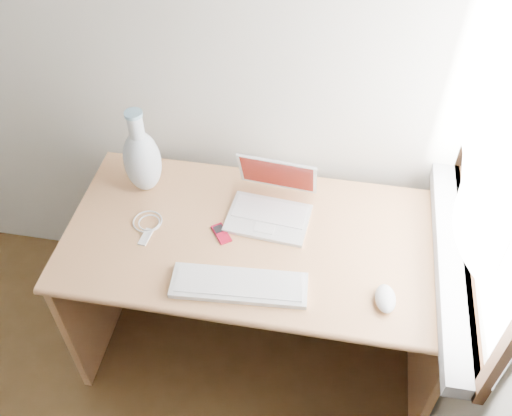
% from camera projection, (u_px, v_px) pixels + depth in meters
% --- Properties ---
extents(window, '(0.11, 0.99, 1.10)m').
position_uv_depth(window, '(505.00, 150.00, 1.55)').
color(window, silver).
rests_on(window, right_wall).
extents(desk, '(1.39, 0.70, 0.74)m').
position_uv_depth(desk, '(262.00, 256.00, 2.25)').
color(desk, tan).
rests_on(desk, floor).
extents(laptop, '(0.31, 0.27, 0.20)m').
position_uv_depth(laptop, '(270.00, 203.00, 2.10)').
color(laptop, white).
rests_on(laptop, desk).
extents(external_keyboard, '(0.46, 0.17, 0.02)m').
position_uv_depth(external_keyboard, '(239.00, 285.00, 1.88)').
color(external_keyboard, white).
rests_on(external_keyboard, desk).
extents(mouse, '(0.08, 0.12, 0.04)m').
position_uv_depth(mouse, '(385.00, 299.00, 1.84)').
color(mouse, white).
rests_on(mouse, desk).
extents(ipod, '(0.09, 0.10, 0.01)m').
position_uv_depth(ipod, '(221.00, 234.00, 2.05)').
color(ipod, '#A90B27').
rests_on(ipod, desk).
extents(cable_coil, '(0.14, 0.14, 0.01)m').
position_uv_depth(cable_coil, '(148.00, 221.00, 2.09)').
color(cable_coil, white).
rests_on(cable_coil, desk).
extents(remote, '(0.04, 0.08, 0.01)m').
position_uv_depth(remote, '(146.00, 237.00, 2.04)').
color(remote, white).
rests_on(remote, desk).
extents(vase, '(0.14, 0.14, 0.36)m').
position_uv_depth(vase, '(142.00, 159.00, 2.12)').
color(vase, silver).
rests_on(vase, desk).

